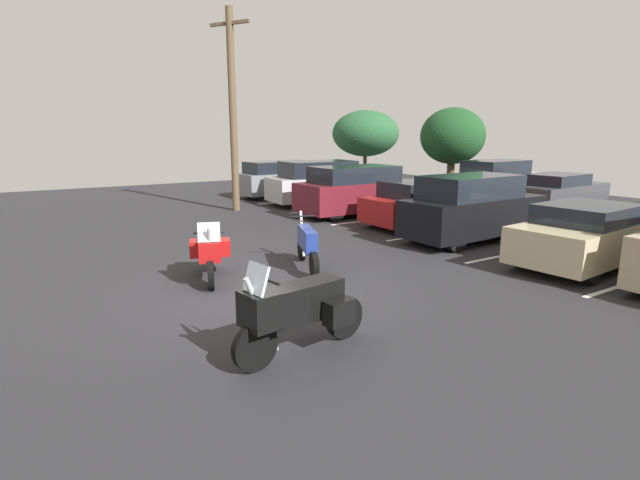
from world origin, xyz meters
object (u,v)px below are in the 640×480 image
at_px(motorcycle_touring, 210,252).
at_px(car_far_white, 498,181).
at_px(utility_pole, 233,109).
at_px(car_champagne, 590,235).
at_px(car_grey, 284,179).
at_px(car_far_charcoal, 558,192).
at_px(car_black, 472,208).
at_px(motorcycle_third, 307,245).
at_px(car_silver, 320,183).
at_px(motorcycle_second, 297,309).
at_px(car_maroon, 357,190).
at_px(car_red, 422,204).

height_order(motorcycle_touring, car_far_white, car_far_white).
bearing_deg(utility_pole, car_champagne, 17.41).
height_order(car_grey, car_far_charcoal, car_grey).
height_order(car_far_white, utility_pole, utility_pole).
bearing_deg(car_black, car_far_charcoal, 105.34).
bearing_deg(car_far_white, motorcycle_touring, -72.77).
height_order(motorcycle_third, car_silver, car_silver).
bearing_deg(motorcycle_second, car_far_white, 119.66).
bearing_deg(car_maroon, car_red, 9.45).
height_order(car_grey, car_maroon, car_maroon).
distance_m(motorcycle_second, car_red, 10.69).
bearing_deg(car_black, car_red, 170.34).
distance_m(car_red, car_champagne, 5.89).
relative_size(motorcycle_touring, car_black, 0.44).
bearing_deg(car_far_charcoal, car_grey, -142.27).
height_order(motorcycle_touring, utility_pole, utility_pole).
bearing_deg(car_far_charcoal, motorcycle_second, -69.15).
bearing_deg(utility_pole, motorcycle_touring, -25.83).
bearing_deg(car_far_white, car_far_charcoal, -0.19).
bearing_deg(motorcycle_third, utility_pole, 167.54).
bearing_deg(utility_pole, car_grey, 127.44).
relative_size(car_red, car_champagne, 0.92).
height_order(car_silver, car_far_charcoal, car_silver).
xyz_separation_m(car_silver, car_far_white, (3.69, 7.41, -0.02)).
distance_m(car_champagne, utility_pole, 13.40).
distance_m(car_black, car_far_white, 9.18).
relative_size(car_grey, car_black, 1.03).
bearing_deg(utility_pole, car_far_white, 70.82).
height_order(motorcycle_touring, motorcycle_third, motorcycle_touring).
xyz_separation_m(motorcycle_second, car_far_white, (-8.99, 15.78, 0.23)).
relative_size(car_grey, car_champagne, 1.01).
bearing_deg(motorcycle_third, car_grey, 154.30).
bearing_deg(car_far_charcoal, car_black, -74.66).
bearing_deg(motorcycle_second, utility_pole, 160.97).
bearing_deg(car_grey, motorcycle_third, -25.70).
distance_m(car_maroon, car_champagne, 8.97).
xyz_separation_m(motorcycle_touring, car_maroon, (-5.33, 7.83, 0.31)).
distance_m(motorcycle_third, car_grey, 13.26).
height_order(motorcycle_second, utility_pole, utility_pole).
relative_size(motorcycle_second, car_champagne, 0.49).
bearing_deg(car_silver, motorcycle_touring, -43.75).
relative_size(car_silver, utility_pole, 0.61).
bearing_deg(car_silver, car_grey, -176.97).
distance_m(motorcycle_second, car_silver, 15.19).
xyz_separation_m(car_far_white, utility_pole, (-3.94, -11.32, 3.09)).
xyz_separation_m(motorcycle_second, car_grey, (-15.79, 8.20, 0.19)).
xyz_separation_m(car_maroon, car_black, (5.58, 0.09, 0.01)).
relative_size(motorcycle_touring, motorcycle_second, 0.88).
height_order(car_far_charcoal, utility_pole, utility_pole).
relative_size(motorcycle_second, car_black, 0.50).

